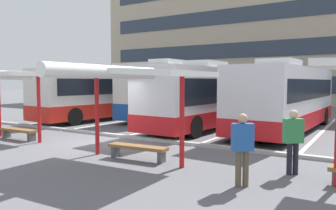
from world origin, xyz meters
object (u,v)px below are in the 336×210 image
Objects in this scene: coach_bus_3 at (286,99)px; bench_1 at (19,131)px; coach_bus_0 at (119,94)px; coach_bus_1 at (178,92)px; bench_2 at (138,149)px; waiting_shelter_1 at (11,76)px; coach_bus_2 at (219,97)px; waiting_passenger_2 at (242,144)px; waiting_shelter_2 at (130,74)px; waiting_passenger_0 at (293,137)px.

bench_1 is (-8.97, -8.55, -1.25)m from coach_bus_3.
coach_bus_3 is (11.02, -0.37, -0.02)m from coach_bus_0.
bench_2 is (4.90, -10.94, -1.42)m from coach_bus_1.
waiting_shelter_1 is 2.26× the size of bench_2.
coach_bus_0 is 9.47m from waiting_shelter_1.
coach_bus_1 is at bearing 114.13° from bench_2.
coach_bus_0 is 1.00× the size of coach_bus_2.
coach_bus_2 is at bearing 115.95° from waiting_passenger_2.
coach_bus_2 is (3.74, -1.89, -0.16)m from coach_bus_1.
coach_bus_0 reaches higher than waiting_shelter_2.
coach_bus_3 is 9.71m from waiting_passenger_2.
coach_bus_1 is at bearing 163.87° from coach_bus_3.
coach_bus_2 is 10.35m from bench_1.
coach_bus_2 is 7.35× the size of waiting_passenger_2.
bench_1 is 10.18m from waiting_passenger_2.
waiting_passenger_2 is at bearing -39.43° from coach_bus_0.
coach_bus_3 is 5.11× the size of bench_2.
coach_bus_0 is at bearing 140.57° from waiting_passenger_2.
waiting_passenger_2 is (1.13, -9.62, -0.60)m from coach_bus_3.
coach_bus_3 reaches higher than waiting_shelter_1.
waiting_shelter_1 reaches higher than bench_2.
coach_bus_0 is at bearing 179.10° from coach_bus_2.
waiting_passenger_2 is at bearing -4.60° from waiting_shelter_1.
waiting_shelter_2 reaches higher than waiting_passenger_2.
coach_bus_2 is at bearing 124.22° from waiting_passenger_0.
coach_bus_2 is at bearing 97.31° from bench_2.
waiting_shelter_1 is 11.05m from waiting_passenger_0.
bench_1 is 1.17× the size of waiting_passenger_0.
coach_bus_1 is at bearing 126.00° from waiting_passenger_2.
bench_2 is (8.51, -9.17, -1.26)m from coach_bus_0.
waiting_passenger_2 is (10.11, -1.07, 0.65)m from bench_1.
waiting_passenger_2 is (4.81, -9.88, -0.61)m from coach_bus_2.
coach_bus_3 is at bearing 44.48° from waiting_shelter_1.
bench_2 is at bearing -105.96° from coach_bus_3.
coach_bus_2 is at bearing 59.72° from waiting_shelter_1.
waiting_passenger_2 is at bearing -83.28° from coach_bus_3.
waiting_passenger_2 reaches higher than waiting_passenger_0.
coach_bus_0 is 4.02m from coach_bus_1.
coach_bus_2 is 1.22× the size of coach_bus_3.
bench_1 and bench_2 have the same top height.
coach_bus_2 is at bearing 58.98° from bench_1.
waiting_shelter_1 is at bearing -175.58° from waiting_passenger_0.
waiting_passenger_0 is 1.00× the size of waiting_passenger_2.
waiting_shelter_1 is at bearing 175.40° from waiting_passenger_2.
coach_bus_3 is at bearing 43.61° from bench_1.
coach_bus_0 is 1.23× the size of coach_bus_1.
bench_2 is (-2.51, -8.79, -1.25)m from coach_bus_3.
waiting_shelter_1 is 2.33m from bench_1.
coach_bus_1 is 0.99× the size of coach_bus_3.
coach_bus_2 is at bearing 175.97° from coach_bus_3.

